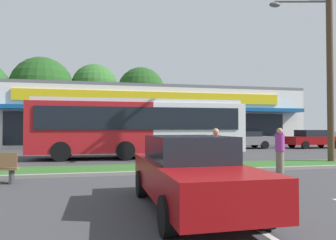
{
  "coord_description": "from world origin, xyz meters",
  "views": [
    {
      "loc": [
        -5.72,
        1.38,
        1.69
      ],
      "look_at": [
        -1.93,
        18.1,
        2.11
      ],
      "focal_mm": 33.79,
      "sensor_mm": 36.0,
      "label": 1
    }
  ],
  "objects_px": {
    "pedestrian_near_bench": "(280,150)",
    "car_0": "(244,139)",
    "utility_pole": "(327,43)",
    "car_1": "(313,139)",
    "car_3": "(190,172)",
    "city_bus": "(140,126)",
    "pedestrian_mid": "(216,152)"
  },
  "relations": [
    {
      "from": "city_bus",
      "to": "pedestrian_mid",
      "type": "xyz_separation_m",
      "value": [
        1.66,
        -7.39,
        -0.92
      ]
    },
    {
      "from": "city_bus",
      "to": "pedestrian_near_bench",
      "type": "bearing_deg",
      "value": -57.33
    },
    {
      "from": "car_0",
      "to": "car_1",
      "type": "xyz_separation_m",
      "value": [
        5.86,
        -0.78,
        0.04
      ]
    },
    {
      "from": "pedestrian_near_bench",
      "to": "pedestrian_mid",
      "type": "distance_m",
      "value": 2.72
    },
    {
      "from": "city_bus",
      "to": "pedestrian_near_bench",
      "type": "height_order",
      "value": "city_bus"
    },
    {
      "from": "car_1",
      "to": "car_3",
      "type": "height_order",
      "value": "car_3"
    },
    {
      "from": "utility_pole",
      "to": "pedestrian_near_bench",
      "type": "distance_m",
      "value": 6.69
    },
    {
      "from": "utility_pole",
      "to": "car_0",
      "type": "bearing_deg",
      "value": 84.54
    },
    {
      "from": "car_1",
      "to": "city_bus",
      "type": "bearing_deg",
      "value": -160.72
    },
    {
      "from": "city_bus",
      "to": "car_3",
      "type": "relative_size",
      "value": 2.51
    },
    {
      "from": "city_bus",
      "to": "car_1",
      "type": "xyz_separation_m",
      "value": [
        15.23,
        5.33,
        -0.99
      ]
    },
    {
      "from": "city_bus",
      "to": "car_1",
      "type": "distance_m",
      "value": 16.17
    },
    {
      "from": "car_0",
      "to": "car_1",
      "type": "height_order",
      "value": "car_1"
    },
    {
      "from": "car_1",
      "to": "pedestrian_mid",
      "type": "height_order",
      "value": "pedestrian_mid"
    },
    {
      "from": "utility_pole",
      "to": "city_bus",
      "type": "distance_m",
      "value": 10.39
    },
    {
      "from": "utility_pole",
      "to": "car_1",
      "type": "bearing_deg",
      "value": 55.68
    },
    {
      "from": "car_1",
      "to": "pedestrian_near_bench",
      "type": "height_order",
      "value": "pedestrian_near_bench"
    },
    {
      "from": "city_bus",
      "to": "car_3",
      "type": "distance_m",
      "value": 11.44
    },
    {
      "from": "pedestrian_near_bench",
      "to": "car_0",
      "type": "bearing_deg",
      "value": 38.88
    },
    {
      "from": "city_bus",
      "to": "pedestrian_mid",
      "type": "distance_m",
      "value": 7.63
    },
    {
      "from": "car_0",
      "to": "car_3",
      "type": "xyz_separation_m",
      "value": [
        -9.85,
        -17.5,
        0.04
      ]
    },
    {
      "from": "car_1",
      "to": "car_3",
      "type": "relative_size",
      "value": 0.98
    },
    {
      "from": "utility_pole",
      "to": "car_1",
      "type": "distance_m",
      "value": 13.21
    },
    {
      "from": "city_bus",
      "to": "car_0",
      "type": "bearing_deg",
      "value": 34.08
    },
    {
      "from": "utility_pole",
      "to": "city_bus",
      "type": "bearing_deg",
      "value": 150.14
    },
    {
      "from": "city_bus",
      "to": "car_0",
      "type": "distance_m",
      "value": 11.24
    },
    {
      "from": "pedestrian_mid",
      "to": "car_0",
      "type": "bearing_deg",
      "value": 82.28
    },
    {
      "from": "utility_pole",
      "to": "pedestrian_near_bench",
      "type": "relative_size",
      "value": 6.4
    },
    {
      "from": "utility_pole",
      "to": "car_0",
      "type": "xyz_separation_m",
      "value": [
        1.04,
        10.9,
        -4.99
      ]
    },
    {
      "from": "car_0",
      "to": "pedestrian_mid",
      "type": "xyz_separation_m",
      "value": [
        -7.71,
        -13.5,
        0.11
      ]
    },
    {
      "from": "pedestrian_near_bench",
      "to": "car_1",
      "type": "bearing_deg",
      "value": 18.44
    },
    {
      "from": "car_1",
      "to": "car_3",
      "type": "distance_m",
      "value": 22.94
    }
  ]
}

